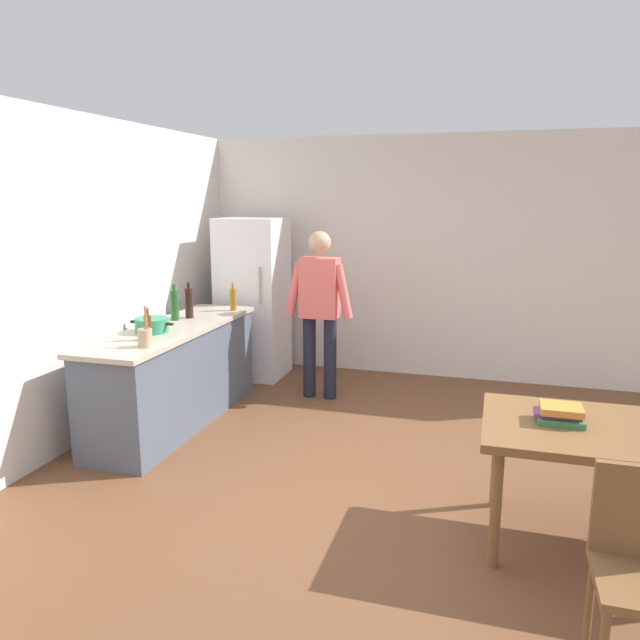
{
  "coord_description": "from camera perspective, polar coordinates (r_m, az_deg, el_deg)",
  "views": [
    {
      "loc": [
        0.73,
        -3.83,
        2.03
      ],
      "look_at": [
        -0.75,
        1.19,
        0.95
      ],
      "focal_mm": 33.75,
      "sensor_mm": 36.0,
      "label": 1
    }
  ],
  "objects": [
    {
      "name": "wall_back",
      "position": [
        6.91,
        10.34,
        5.79
      ],
      "size": [
        6.4,
        0.12,
        2.7
      ],
      "primitive_type": "cube",
      "color": "silver",
      "rests_on": "ground_plane"
    },
    {
      "name": "bottle_beer_brown",
      "position": [
        5.01,
        -16.0,
        -0.65
      ],
      "size": [
        0.06,
        0.06,
        0.26
      ],
      "color": "#5B3314",
      "rests_on": "kitchen_counter"
    },
    {
      "name": "ground_plane",
      "position": [
        4.4,
        5.24,
        -15.93
      ],
      "size": [
        14.0,
        14.0,
        0.0
      ],
      "primitive_type": "plane",
      "color": "brown"
    },
    {
      "name": "book_stack",
      "position": [
        3.77,
        21.81,
        -8.3
      ],
      "size": [
        0.28,
        0.2,
        0.1
      ],
      "color": "#387A47",
      "rests_on": "dining_table"
    },
    {
      "name": "bottle_oil_amber",
      "position": [
        6.13,
        -8.23,
        1.97
      ],
      "size": [
        0.06,
        0.06,
        0.28
      ],
      "color": "#996619",
      "rests_on": "kitchen_counter"
    },
    {
      "name": "wall_left",
      "position": [
        5.27,
        -22.94,
        3.28
      ],
      "size": [
        0.12,
        5.6,
        2.7
      ],
      "primitive_type": "cube",
      "color": "silver",
      "rests_on": "ground_plane"
    },
    {
      "name": "utensil_jar",
      "position": [
        4.79,
        -16.26,
        -1.55
      ],
      "size": [
        0.11,
        0.11,
        0.32
      ],
      "color": "tan",
      "rests_on": "kitchen_counter"
    },
    {
      "name": "refrigerator",
      "position": [
        6.86,
        -6.36,
        2.07
      ],
      "size": [
        0.7,
        0.67,
        1.8
      ],
      "color": "white",
      "rests_on": "ground_plane"
    },
    {
      "name": "cooking_pot",
      "position": [
        5.3,
        -15.65,
        -0.47
      ],
      "size": [
        0.4,
        0.28,
        0.12
      ],
      "color": "#2D845B",
      "rests_on": "kitchen_counter"
    },
    {
      "name": "person",
      "position": [
        6.01,
        -0.04,
        1.55
      ],
      "size": [
        0.7,
        0.22,
        1.7
      ],
      "color": "#1E1E2D",
      "rests_on": "ground_plane"
    },
    {
      "name": "dining_table",
      "position": [
        3.85,
        25.76,
        -10.28
      ],
      "size": [
        1.4,
        0.9,
        0.75
      ],
      "color": "brown",
      "rests_on": "ground_plane"
    },
    {
      "name": "bottle_wine_dark",
      "position": [
        5.82,
        -12.31,
        1.61
      ],
      "size": [
        0.08,
        0.08,
        0.34
      ],
      "color": "black",
      "rests_on": "kitchen_counter"
    },
    {
      "name": "kitchen_counter",
      "position": [
        5.6,
        -13.54,
        -5.08
      ],
      "size": [
        0.64,
        2.2,
        0.9
      ],
      "color": "#4C5666",
      "rests_on": "ground_plane"
    },
    {
      "name": "bottle_wine_green",
      "position": [
        5.75,
        -13.62,
        1.43
      ],
      "size": [
        0.08,
        0.08,
        0.34
      ],
      "color": "#1E5123",
      "rests_on": "kitchen_counter"
    }
  ]
}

